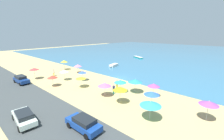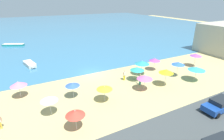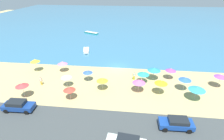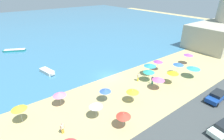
{
  "view_description": "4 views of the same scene",
  "coord_description": "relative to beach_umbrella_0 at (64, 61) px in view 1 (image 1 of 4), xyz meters",
  "views": [
    {
      "loc": [
        19.9,
        -24.55,
        9.94
      ],
      "look_at": [
        -2.83,
        1.04,
        1.34
      ],
      "focal_mm": 24.0,
      "sensor_mm": 36.0,
      "label": 1
    },
    {
      "loc": [
        -9.44,
        -25.23,
        11.64
      ],
      "look_at": [
        1.74,
        -3.95,
        1.73
      ],
      "focal_mm": 28.0,
      "sensor_mm": 36.0,
      "label": 2
    },
    {
      "loc": [
        2.61,
        -33.23,
        16.17
      ],
      "look_at": [
        -0.7,
        -3.94,
        1.39
      ],
      "focal_mm": 28.0,
      "sensor_mm": 36.0,
      "label": 3
    },
    {
      "loc": [
        -17.34,
        -24.28,
        16.05
      ],
      "look_at": [
        0.83,
        -0.21,
        1.27
      ],
      "focal_mm": 28.0,
      "sensor_mm": 36.0,
      "label": 4
    }
  ],
  "objects": [
    {
      "name": "skiff_offshore",
      "position": [
        7.26,
        12.03,
        -2.0
      ],
      "size": [
        2.17,
        4.11,
        0.68
      ],
      "color": "silver",
      "rests_on": "sea"
    },
    {
      "name": "beach_umbrella_11",
      "position": [
        20.32,
        -5.15,
        -0.44
      ],
      "size": [
        2.13,
        2.13,
        2.29
      ],
      "color": "#B2B2B7",
      "rests_on": "ground_plane"
    },
    {
      "name": "bather_1",
      "position": [
        20.82,
        -3.56,
        -1.5
      ],
      "size": [
        0.27,
        0.56,
        1.6
      ],
      "color": "teal",
      "rests_on": "ground_plane"
    },
    {
      "name": "parked_car_1",
      "position": [
        3.5,
        -11.81,
        -1.54
      ],
      "size": [
        4.35,
        1.9,
        1.52
      ],
      "color": "navy",
      "rests_on": "coastal_road"
    },
    {
      "name": "beach_umbrella_6",
      "position": [
        28.91,
        -6.4,
        -0.4
      ],
      "size": [
        2.48,
        2.48,
        2.3
      ],
      "color": "#B2B2B7",
      "rests_on": "ground_plane"
    },
    {
      "name": "parked_car_0",
      "position": [
        18.77,
        -16.46,
        -1.6
      ],
      "size": [
        4.47,
        2.19,
        1.36
      ],
      "color": "silver",
      "rests_on": "coastal_road"
    },
    {
      "name": "beach_umbrella_4",
      "position": [
        21.16,
        -2.25,
        -0.44
      ],
      "size": [
        2.11,
        2.11,
        2.26
      ],
      "color": "#B2B2B7",
      "rests_on": "ground_plane"
    },
    {
      "name": "beach_umbrella_2",
      "position": [
        11.26,
        -2.59,
        -0.55
      ],
      "size": [
        1.76,
        1.76,
        2.11
      ],
      "color": "#B2B2B7",
      "rests_on": "ground_plane"
    },
    {
      "name": "bather_2",
      "position": [
        19.58,
        -1.22,
        -1.46
      ],
      "size": [
        0.55,
        0.32,
        1.67
      ],
      "color": "gold",
      "rests_on": "ground_plane"
    },
    {
      "name": "beach_umbrella_12",
      "position": [
        26.23,
        -0.2,
        -0.45
      ],
      "size": [
        1.93,
        1.93,
        2.25
      ],
      "color": "#B2B2B7",
      "rests_on": "ground_plane"
    },
    {
      "name": "beach_umbrella_9",
      "position": [
        23.73,
        -5.5,
        -0.13
      ],
      "size": [
        2.03,
        2.03,
        2.6
      ],
      "color": "#B2B2B7",
      "rests_on": "ground_plane"
    },
    {
      "name": "beach_umbrella_7",
      "position": [
        9.85,
        -8.44,
        -0.5
      ],
      "size": [
        1.84,
        1.84,
        2.21
      ],
      "color": "#B2B2B7",
      "rests_on": "ground_plane"
    },
    {
      "name": "coastal_road",
      "position": [
        16.12,
        -14.52,
        -2.37
      ],
      "size": [
        80.0,
        8.0,
        0.06
      ],
      "primitive_type": "cube",
      "color": "#404646",
      "rests_on": "ground_plane"
    },
    {
      "name": "sea",
      "position": [
        16.12,
        58.48,
        -2.37
      ],
      "size": [
        150.0,
        110.0,
        0.05
      ],
      "primitive_type": "cube",
      "color": "teal",
      "rests_on": "ground_plane"
    },
    {
      "name": "beach_umbrella_8",
      "position": [
        14.34,
        -5.25,
        -0.52
      ],
      "size": [
        1.89,
        1.89,
        2.12
      ],
      "color": "#B2B2B7",
      "rests_on": "ground_plane"
    },
    {
      "name": "skiff_nearshore",
      "position": [
        4.6,
        29.98,
        -2.08
      ],
      "size": [
        5.46,
        3.48,
        0.54
      ],
      "color": "#19857F",
      "rests_on": "sea"
    },
    {
      "name": "beach_umbrella_1",
      "position": [
        2.59,
        -8.82,
        -0.11
      ],
      "size": [
        1.95,
        1.95,
        2.57
      ],
      "color": "#B2B2B7",
      "rests_on": "ground_plane"
    },
    {
      "name": "ground_plane",
      "position": [
        16.12,
        3.48,
        -2.4
      ],
      "size": [
        160.0,
        160.0,
        0.0
      ],
      "primitive_type": "plane",
      "color": "tan"
    },
    {
      "name": "beach_umbrella_10",
      "position": [
        8.13,
        -4.94,
        -0.38
      ],
      "size": [
        1.8,
        1.8,
        2.32
      ],
      "color": "#B2B2B7",
      "rests_on": "ground_plane"
    },
    {
      "name": "beach_umbrella_5",
      "position": [
        23.14,
        -0.74,
        -0.26
      ],
      "size": [
        2.38,
        2.38,
        2.46
      ],
      "color": "#B2B2B7",
      "rests_on": "ground_plane"
    },
    {
      "name": "parked_car_2",
      "position": [
        24.76,
        -12.83,
        -1.58
      ],
      "size": [
        4.18,
        1.88,
        1.43
      ],
      "color": "#184096",
      "rests_on": "coastal_road"
    },
    {
      "name": "bather_0",
      "position": [
        3.41,
        -4.92,
        -1.48
      ],
      "size": [
        0.57,
        0.26,
        1.63
      ],
      "color": "yellow",
      "rests_on": "ground_plane"
    },
    {
      "name": "beach_umbrella_14",
      "position": [
        33.94,
        -2.24,
        -0.17
      ],
      "size": [
        2.05,
        2.05,
        2.52
      ],
      "color": "#B2B2B7",
      "rests_on": "ground_plane"
    },
    {
      "name": "beach_umbrella_13",
      "position": [
        5.38,
        0.53,
        -0.47
      ],
      "size": [
        1.96,
        1.96,
        2.27
      ],
      "color": "#B2B2B7",
      "rests_on": "ground_plane"
    },
    {
      "name": "beach_umbrella_0",
      "position": [
        0.0,
        0.0,
        0.0
      ],
      "size": [
        1.88,
        1.88,
        2.74
      ],
      "color": "#B2B2B7",
      "rests_on": "ground_plane"
    },
    {
      "name": "beach_umbrella_3",
      "position": [
        27.77,
        -3.9,
        -0.2
      ],
      "size": [
        2.02,
        2.02,
        2.48
      ],
      "color": "#B2B2B7",
      "rests_on": "ground_plane"
    }
  ]
}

